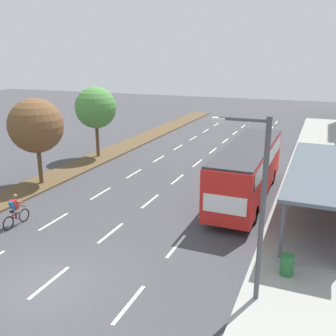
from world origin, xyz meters
The scene contains 13 objects.
ground_plane centered at (0.00, 0.00, 0.00)m, with size 140.00×140.00×0.00m, color #424247.
median_strip centered at (-8.30, 20.00, 0.06)m, with size 2.60×52.00×0.12m, color brown.
sidewalk_right centered at (9.25, 20.00, 0.07)m, with size 4.50×52.00×0.15m, color #9E9E99.
lane_divider_left centered at (-3.50, 18.62, 0.00)m, with size 0.14×48.25×0.01m.
lane_divider_center centered at (0.00, 18.62, 0.00)m, with size 0.14×48.25×0.01m.
lane_divider_right centered at (3.50, 18.62, 0.00)m, with size 0.14×48.25×0.01m.
bus_shelter centered at (9.53, 10.25, 1.87)m, with size 2.90×11.10×2.86m.
bus centered at (5.25, 12.26, 2.07)m, with size 2.54×11.29×3.37m.
cyclist centered at (-4.93, 3.71, 0.79)m, with size 0.46×1.82×1.71m.
median_tree_second centered at (-8.22, 9.44, 4.06)m, with size 3.60×3.60×5.75m.
median_tree_third centered at (-8.54, 17.03, 4.31)m, with size 3.47×3.47×5.94m.
streetlight centered at (7.42, 2.14, 3.89)m, with size 1.91×0.24×6.50m.
trash_bin centered at (8.45, 4.10, 0.57)m, with size 0.52×0.52×0.85m, color #286B38.
Camera 1 is at (9.10, -9.64, 8.40)m, focal length 39.94 mm.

